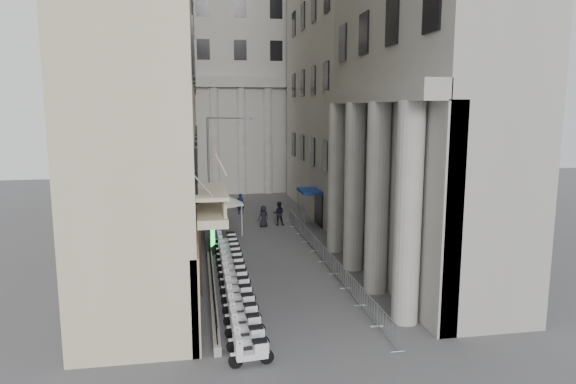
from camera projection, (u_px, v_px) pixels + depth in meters
name	position (u px, v px, depth m)	size (l,w,h in m)	color
far_building	(237.00, 63.00, 61.21)	(22.00, 10.00, 30.00)	beige
iron_fence	(210.00, 257.00, 33.72)	(0.30, 28.00, 1.40)	black
blue_awning	(309.00, 225.00, 42.93)	(1.60, 3.00, 3.00)	navy
flag	(224.00, 345.00, 21.13)	(1.00, 1.40, 8.20)	#9E0C11
scooter_0	(252.00, 366.00, 19.44)	(0.56, 1.40, 1.50)	silver
scooter_1	(249.00, 351.00, 20.65)	(0.56, 1.40, 1.50)	silver
scooter_2	(246.00, 337.00, 21.86)	(0.56, 1.40, 1.50)	silver
scooter_3	(243.00, 325.00, 23.07)	(0.56, 1.40, 1.50)	silver
scooter_4	(241.00, 315.00, 24.28)	(0.56, 1.40, 1.50)	silver
scooter_5	(239.00, 305.00, 25.49)	(0.56, 1.40, 1.50)	silver
scooter_6	(237.00, 296.00, 26.70)	(0.56, 1.40, 1.50)	silver
scooter_7	(235.00, 288.00, 27.91)	(0.56, 1.40, 1.50)	silver
scooter_8	(234.00, 280.00, 29.12)	(0.56, 1.40, 1.50)	silver
scooter_9	(232.00, 274.00, 30.33)	(0.56, 1.40, 1.50)	silver
scooter_10	(231.00, 267.00, 31.54)	(0.56, 1.40, 1.50)	silver
scooter_11	(230.00, 261.00, 32.75)	(0.56, 1.40, 1.50)	silver
scooter_12	(229.00, 256.00, 33.96)	(0.56, 1.40, 1.50)	silver
scooter_13	(228.00, 251.00, 35.17)	(0.56, 1.40, 1.50)	silver
scooter_14	(226.00, 246.00, 36.38)	(0.56, 1.40, 1.50)	silver
barrier_0	(387.00, 339.00, 21.69)	(0.60, 2.40, 1.10)	#9D9FA4
barrier_1	(368.00, 316.00, 24.12)	(0.60, 2.40, 1.10)	#9D9FA4
barrier_2	(352.00, 297.00, 26.55)	(0.60, 2.40, 1.10)	#9D9FA4
barrier_3	(339.00, 281.00, 28.98)	(0.60, 2.40, 1.10)	#9D9FA4
barrier_4	(328.00, 268.00, 31.41)	(0.60, 2.40, 1.10)	#9D9FA4
barrier_5	(319.00, 256.00, 33.85)	(0.60, 2.40, 1.10)	#9D9FA4
barrier_6	(311.00, 247.00, 36.28)	(0.60, 2.40, 1.10)	#9D9FA4
barrier_7	(304.00, 238.00, 38.71)	(0.60, 2.40, 1.10)	#9D9FA4
barrier_8	(297.00, 230.00, 41.14)	(0.60, 2.40, 1.10)	#9D9FA4
barrier_9	(292.00, 224.00, 43.57)	(0.60, 2.40, 1.10)	#9D9FA4
security_tent	(224.00, 198.00, 39.02)	(4.29, 4.29, 3.48)	silver
street_lamp	(215.00, 173.00, 33.64)	(2.89, 0.98, 9.12)	gray
info_kiosk	(211.00, 240.00, 33.92)	(0.62, 1.01, 2.07)	black
pedestrian_a	(240.00, 204.00, 47.26)	(0.71, 0.47, 1.95)	#0C1333
pedestrian_b	(279.00, 213.00, 42.88)	(0.96, 0.75, 1.98)	black
pedestrian_c	(263.00, 216.00, 42.19)	(0.87, 0.57, 1.78)	black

